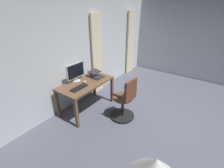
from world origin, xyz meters
The scene contains 13 objects.
ground_plane centered at (0.00, 0.00, 0.00)m, with size 8.06×8.06×0.00m, color #4E5260.
back_room_partition centered at (0.00, -2.68, 1.31)m, with size 6.20×0.10×2.62m, color silver.
left_room_partition centered at (-3.10, 0.00, 1.31)m, with size 0.10×5.37×2.62m, color silver.
curtain_left_panel centered at (-2.28, -2.57, 1.10)m, with size 0.43×0.06×2.20m, color beige.
curtain_right_panel centered at (-0.42, -2.57, 1.10)m, with size 0.39×0.06×2.20m, color beige.
desk centered at (0.48, -2.18, 0.64)m, with size 1.34×0.70×0.74m.
office_chair centered at (0.26, -1.22, 0.47)m, with size 0.56×0.56×1.01m.
computer_monitor centered at (0.55, -2.42, 0.98)m, with size 0.52×0.18×0.44m.
computer_keyboard centered at (0.78, -2.09, 0.75)m, with size 0.42×0.15×0.02m, color black.
laptop centered at (0.10, -2.17, 0.79)m, with size 0.31×0.35×0.15m.
computer_mouse centered at (0.50, -2.20, 0.76)m, with size 0.06×0.10×0.04m, color silver.
cell_phone_face_up centered at (0.16, -2.42, 0.74)m, with size 0.07×0.14×0.01m, color #232328.
mug_tea centered at (0.01, -2.43, 0.78)m, with size 0.12×0.08×0.09m.
Camera 1 is at (2.90, 0.31, 2.41)m, focal length 25.92 mm.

